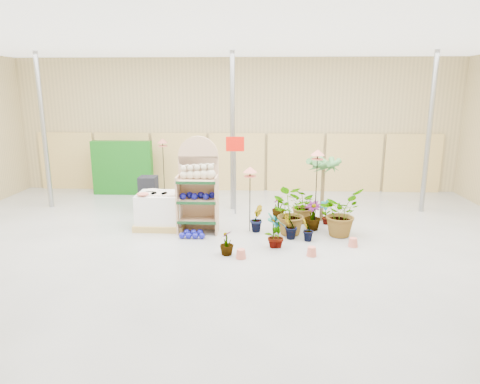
{
  "coord_description": "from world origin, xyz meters",
  "views": [
    {
      "loc": [
        0.75,
        -8.71,
        3.46
      ],
      "look_at": [
        0.3,
        1.5,
        1.0
      ],
      "focal_mm": 32.0,
      "sensor_mm": 36.0,
      "label": 1
    }
  ],
  "objects_px": {
    "display_shelf": "(198,188)",
    "bird_table_front": "(250,172)",
    "pallet_stack": "(161,210)",
    "potted_plant_2": "(289,213)"
  },
  "relations": [
    {
      "from": "display_shelf",
      "to": "potted_plant_2",
      "type": "relative_size",
      "value": 2.17
    },
    {
      "from": "potted_plant_2",
      "to": "bird_table_front",
      "type": "bearing_deg",
      "value": 168.65
    },
    {
      "from": "pallet_stack",
      "to": "potted_plant_2",
      "type": "relative_size",
      "value": 1.16
    },
    {
      "from": "pallet_stack",
      "to": "bird_table_front",
      "type": "relative_size",
      "value": 0.77
    },
    {
      "from": "pallet_stack",
      "to": "potted_plant_2",
      "type": "distance_m",
      "value": 3.25
    },
    {
      "from": "bird_table_front",
      "to": "potted_plant_2",
      "type": "xyz_separation_m",
      "value": [
        0.94,
        -0.19,
        -0.97
      ]
    },
    {
      "from": "display_shelf",
      "to": "pallet_stack",
      "type": "bearing_deg",
      "value": 168.31
    },
    {
      "from": "bird_table_front",
      "to": "potted_plant_2",
      "type": "height_order",
      "value": "bird_table_front"
    },
    {
      "from": "display_shelf",
      "to": "potted_plant_2",
      "type": "height_order",
      "value": "display_shelf"
    },
    {
      "from": "display_shelf",
      "to": "bird_table_front",
      "type": "xyz_separation_m",
      "value": [
        1.28,
        -0.03,
        0.44
      ]
    }
  ]
}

